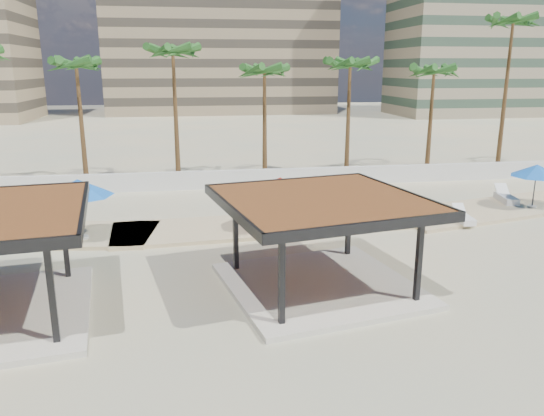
# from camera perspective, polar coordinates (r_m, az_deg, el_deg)

# --- Properties ---
(ground) EXTENTS (200.00, 200.00, 0.00)m
(ground) POSITION_cam_1_polar(r_m,az_deg,el_deg) (19.53, -1.63, -8.15)
(ground) COLOR #CFB689
(ground) RESTS_ON ground
(promenade) EXTENTS (44.45, 7.97, 0.24)m
(promenade) POSITION_cam_1_polar(r_m,az_deg,el_deg) (26.94, 0.44, -1.46)
(promenade) COLOR #C6B284
(promenade) RESTS_ON ground
(boundary_wall) EXTENTS (56.00, 0.30, 1.20)m
(boundary_wall) POSITION_cam_1_polar(r_m,az_deg,el_deg) (34.63, -5.12, 3.08)
(boundary_wall) COLOR silver
(boundary_wall) RESTS_ON ground
(building_mid) EXTENTS (38.00, 16.00, 30.40)m
(building_mid) POSITION_cam_1_polar(r_m,az_deg,el_deg) (96.26, -5.64, 18.74)
(building_mid) COLOR #847259
(building_mid) RESTS_ON ground
(building_east) EXTENTS (32.00, 15.00, 36.40)m
(building_east) POSITION_cam_1_polar(r_m,az_deg,el_deg) (98.24, 23.11, 19.37)
(building_east) COLOR gray
(building_east) RESTS_ON ground
(pavilion_central) EXTENTS (7.77, 7.77, 3.36)m
(pavilion_central) POSITION_cam_1_polar(r_m,az_deg,el_deg) (18.56, 5.27, -2.85)
(pavilion_central) COLOR beige
(pavilion_central) RESTS_ON ground
(umbrella_b) EXTENTS (3.64, 3.64, 2.49)m
(umbrella_b) POSITION_cam_1_polar(r_m,az_deg,el_deg) (25.79, -26.89, 1.34)
(umbrella_b) COLOR beige
(umbrella_b) RESTS_ON promenade
(umbrella_c) EXTENTS (3.74, 3.74, 2.55)m
(umbrella_c) POSITION_cam_1_polar(r_m,az_deg,el_deg) (24.56, 0.88, 2.49)
(umbrella_c) COLOR beige
(umbrella_c) RESTS_ON promenade
(umbrella_d) EXTENTS (3.20, 3.20, 2.40)m
(umbrella_d) POSITION_cam_1_polar(r_m,az_deg,el_deg) (32.07, 26.59, 3.62)
(umbrella_d) COLOR beige
(umbrella_d) RESTS_ON promenade
(umbrella_f) EXTENTS (3.51, 3.51, 2.74)m
(umbrella_f) POSITION_cam_1_polar(r_m,az_deg,el_deg) (24.76, -20.16, 2.05)
(umbrella_f) COLOR beige
(umbrella_f) RESTS_ON promenade
(lounger_a) EXTENTS (1.44, 1.95, 0.72)m
(lounger_a) POSITION_cam_1_polar(r_m,az_deg,el_deg) (25.47, -22.27, -2.89)
(lounger_a) COLOR white
(lounger_a) RESTS_ON promenade
(lounger_b) EXTENTS (0.83, 2.41, 0.91)m
(lounger_b) POSITION_cam_1_polar(r_m,az_deg,el_deg) (27.18, 5.71, -0.65)
(lounger_b) COLOR white
(lounger_b) RESTS_ON promenade
(lounger_c) EXTENTS (0.85, 1.96, 0.72)m
(lounger_c) POSITION_cam_1_polar(r_m,az_deg,el_deg) (28.21, 19.87, -1.00)
(lounger_c) COLOR white
(lounger_c) RESTS_ON promenade
(lounger_d) EXTENTS (1.15, 2.34, 0.85)m
(lounger_d) POSITION_cam_1_polar(r_m,az_deg,el_deg) (33.31, 23.87, 1.00)
(lounger_d) COLOR white
(lounger_d) RESTS_ON promenade
(palm_c) EXTENTS (3.00, 3.00, 8.70)m
(palm_c) POSITION_cam_1_polar(r_m,az_deg,el_deg) (36.55, -20.29, 13.87)
(palm_c) COLOR brown
(palm_c) RESTS_ON ground
(palm_d) EXTENTS (3.00, 3.00, 9.52)m
(palm_d) POSITION_cam_1_polar(r_m,az_deg,el_deg) (36.74, -10.60, 15.73)
(palm_d) COLOR brown
(palm_d) RESTS_ON ground
(palm_e) EXTENTS (3.00, 3.00, 8.27)m
(palm_e) POSITION_cam_1_polar(r_m,az_deg,el_deg) (36.62, -0.81, 14.13)
(palm_e) COLOR brown
(palm_e) RESTS_ON ground
(palm_f) EXTENTS (3.00, 3.00, 8.70)m
(palm_f) POSITION_cam_1_polar(r_m,az_deg,el_deg) (38.14, 8.39, 14.62)
(palm_f) COLOR brown
(palm_f) RESTS_ON ground
(palm_g) EXTENTS (3.00, 3.00, 8.25)m
(palm_g) POSITION_cam_1_polar(r_m,az_deg,el_deg) (39.97, 17.02, 13.53)
(palm_g) COLOR brown
(palm_g) RESTS_ON ground
(palm_h) EXTENTS (3.00, 3.00, 11.68)m
(palm_h) POSITION_cam_1_polar(r_m,az_deg,el_deg) (43.50, 24.46, 17.19)
(palm_h) COLOR brown
(palm_h) RESTS_ON ground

